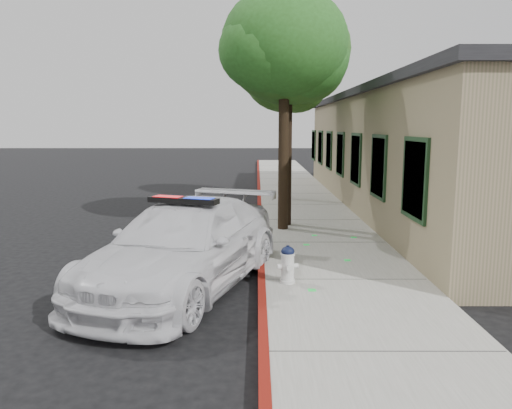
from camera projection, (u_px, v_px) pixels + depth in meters
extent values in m
plane|color=black|center=(258.00, 287.00, 9.27)|extent=(120.00, 120.00, 0.00)
cube|color=gray|center=(322.00, 245.00, 12.22)|extent=(3.20, 60.00, 0.15)
cube|color=maroon|center=(261.00, 245.00, 12.22)|extent=(0.14, 60.00, 0.16)
cube|color=#978262|center=(442.00, 154.00, 17.83)|extent=(7.00, 20.00, 4.00)
cube|color=black|center=(446.00, 95.00, 17.50)|extent=(7.30, 20.30, 0.24)
cube|color=black|center=(415.00, 179.00, 9.95)|extent=(0.08, 1.48, 1.68)
cube|color=black|center=(378.00, 167.00, 12.91)|extent=(0.08, 1.48, 1.68)
cube|color=black|center=(356.00, 159.00, 15.87)|extent=(0.08, 1.48, 1.68)
cube|color=black|center=(340.00, 154.00, 18.83)|extent=(0.08, 1.48, 1.68)
cube|color=black|center=(329.00, 150.00, 21.80)|extent=(0.08, 1.48, 1.68)
cube|color=black|center=(320.00, 147.00, 24.76)|extent=(0.08, 1.48, 1.68)
cube|color=black|center=(314.00, 145.00, 27.72)|extent=(0.08, 1.48, 1.68)
imported|color=silver|center=(184.00, 246.00, 9.10)|extent=(3.93, 5.96, 1.60)
cube|color=black|center=(183.00, 200.00, 8.97)|extent=(1.23, 0.66, 0.10)
cube|color=red|center=(168.00, 199.00, 9.07)|extent=(0.57, 0.40, 0.11)
cube|color=#0C27D7|center=(199.00, 201.00, 8.86)|extent=(0.57, 0.40, 0.11)
cylinder|color=silver|center=(287.00, 281.00, 9.06)|extent=(0.29, 0.29, 0.05)
cylinder|color=silver|center=(288.00, 267.00, 9.02)|extent=(0.24, 0.24, 0.47)
cylinder|color=silver|center=(288.00, 254.00, 8.98)|extent=(0.27, 0.27, 0.03)
ellipsoid|color=black|center=(288.00, 251.00, 8.97)|extent=(0.25, 0.25, 0.19)
cylinder|color=black|center=(288.00, 247.00, 8.96)|extent=(0.06, 0.06, 0.05)
cylinder|color=silver|center=(280.00, 267.00, 8.99)|extent=(0.12, 0.11, 0.09)
cylinder|color=silver|center=(295.00, 266.00, 9.04)|extent=(0.12, 0.11, 0.09)
cylinder|color=silver|center=(289.00, 268.00, 8.87)|extent=(0.13, 0.12, 0.12)
cylinder|color=black|center=(287.00, 157.00, 14.12)|extent=(0.28, 0.28, 3.94)
ellipsoid|color=#315B1C|center=(288.00, 51.00, 13.65)|extent=(3.51, 3.51, 2.98)
ellipsoid|color=#315B1C|center=(301.00, 65.00, 14.19)|extent=(2.63, 2.63, 2.23)
ellipsoid|color=#315B1C|center=(278.00, 57.00, 13.24)|extent=(2.74, 2.74, 2.33)
cylinder|color=black|center=(283.00, 156.00, 13.52)|extent=(0.29, 0.29, 4.06)
ellipsoid|color=#24571B|center=(284.00, 43.00, 13.04)|extent=(3.40, 3.40, 2.89)
ellipsoid|color=#24571B|center=(299.00, 57.00, 13.43)|extent=(2.74, 2.74, 2.33)
ellipsoid|color=#24571B|center=(268.00, 50.00, 12.85)|extent=(2.63, 2.63, 2.24)
cylinder|color=black|center=(285.00, 151.00, 19.36)|extent=(0.28, 0.28, 3.78)
ellipsoid|color=#235C1C|center=(286.00, 77.00, 18.91)|extent=(3.24, 3.24, 2.75)
ellipsoid|color=#235C1C|center=(296.00, 86.00, 19.35)|extent=(2.48, 2.48, 2.11)
ellipsoid|color=#235C1C|center=(282.00, 81.00, 18.52)|extent=(2.59, 2.59, 2.20)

